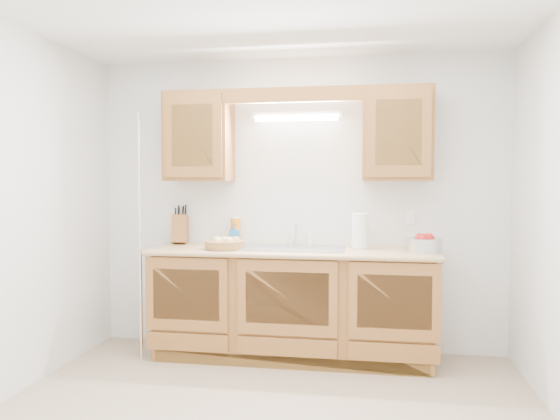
% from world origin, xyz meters
% --- Properties ---
extents(room, '(3.52, 3.50, 2.50)m').
position_xyz_m(room, '(0.00, 0.00, 1.25)').
color(room, tan).
rests_on(room, ground).
extents(base_cabinets, '(2.20, 0.60, 0.86)m').
position_xyz_m(base_cabinets, '(0.00, 1.20, 0.44)').
color(base_cabinets, brown).
rests_on(base_cabinets, ground).
extents(countertop, '(2.30, 0.63, 0.04)m').
position_xyz_m(countertop, '(0.00, 1.19, 0.88)').
color(countertop, tan).
rests_on(countertop, base_cabinets).
extents(upper_cabinet_left, '(0.55, 0.33, 0.75)m').
position_xyz_m(upper_cabinet_left, '(-0.83, 1.33, 1.83)').
color(upper_cabinet_left, brown).
rests_on(upper_cabinet_left, room).
extents(upper_cabinet_right, '(0.55, 0.33, 0.75)m').
position_xyz_m(upper_cabinet_right, '(0.83, 1.33, 1.83)').
color(upper_cabinet_right, brown).
rests_on(upper_cabinet_right, room).
extents(valance, '(2.20, 0.05, 0.12)m').
position_xyz_m(valance, '(0.00, 1.19, 2.14)').
color(valance, brown).
rests_on(valance, room).
extents(fluorescent_fixture, '(0.76, 0.08, 0.08)m').
position_xyz_m(fluorescent_fixture, '(0.00, 1.42, 2.00)').
color(fluorescent_fixture, white).
rests_on(fluorescent_fixture, room).
extents(sink, '(0.84, 0.46, 0.36)m').
position_xyz_m(sink, '(0.00, 1.21, 0.83)').
color(sink, '#9E9EA3').
rests_on(sink, countertop).
extents(wire_shelf_pole, '(0.03, 0.03, 2.00)m').
position_xyz_m(wire_shelf_pole, '(-1.20, 0.94, 1.00)').
color(wire_shelf_pole, silver).
rests_on(wire_shelf_pole, ground).
extents(outlet_plate, '(0.08, 0.01, 0.12)m').
position_xyz_m(outlet_plate, '(0.95, 1.49, 1.15)').
color(outlet_plate, white).
rests_on(outlet_plate, room).
extents(fruit_basket, '(0.38, 0.38, 0.10)m').
position_xyz_m(fruit_basket, '(-0.54, 1.09, 0.94)').
color(fruit_basket, olive).
rests_on(fruit_basket, countertop).
extents(knife_block, '(0.15, 0.22, 0.36)m').
position_xyz_m(knife_block, '(-1.03, 1.39, 1.03)').
color(knife_block, brown).
rests_on(knife_block, countertop).
extents(orange_canister, '(0.09, 0.09, 0.24)m').
position_xyz_m(orange_canister, '(-0.54, 1.44, 1.02)').
color(orange_canister, orange).
rests_on(orange_canister, countertop).
extents(soap_bottle, '(0.09, 0.09, 0.19)m').
position_xyz_m(soap_bottle, '(-0.54, 1.41, 0.99)').
color(soap_bottle, '#2471B7').
rests_on(soap_bottle, countertop).
extents(sponge, '(0.12, 0.09, 0.02)m').
position_xyz_m(sponge, '(-0.54, 1.44, 0.91)').
color(sponge, '#CC333F').
rests_on(sponge, countertop).
extents(paper_towel, '(0.16, 0.16, 0.34)m').
position_xyz_m(paper_towel, '(0.54, 1.29, 1.04)').
color(paper_towel, silver).
rests_on(paper_towel, countertop).
extents(apple_bowl, '(0.30, 0.30, 0.14)m').
position_xyz_m(apple_bowl, '(1.03, 1.16, 0.96)').
color(apple_bowl, silver).
rests_on(apple_bowl, countertop).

